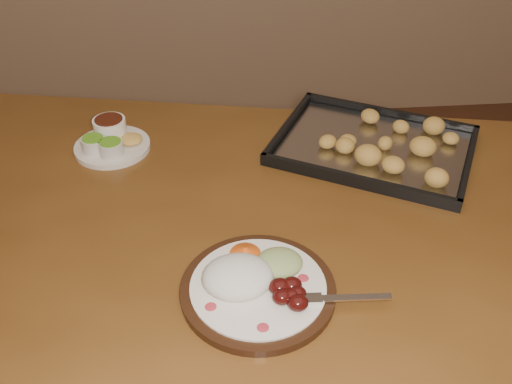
{
  "coord_description": "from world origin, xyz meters",
  "views": [
    {
      "loc": [
        -0.21,
        -0.61,
        1.49
      ],
      "look_at": [
        -0.13,
        0.33,
        0.77
      ],
      "focal_mm": 40.0,
      "sensor_mm": 36.0,
      "label": 1
    }
  ],
  "objects": [
    {
      "name": "dining_table",
      "position": [
        -0.17,
        0.28,
        0.65
      ],
      "size": [
        1.65,
        1.18,
        0.75
      ],
      "rotation": [
        0.0,
        0.0,
        -0.2
      ],
      "color": "brown",
      "rests_on": "ground"
    },
    {
      "name": "condiment_saucer",
      "position": [
        -0.46,
        0.55,
        0.77
      ],
      "size": [
        0.18,
        0.18,
        0.06
      ],
      "rotation": [
        0.0,
        0.0,
        -0.13
      ],
      "color": "silver",
      "rests_on": "dining_table"
    },
    {
      "name": "dinner_plate",
      "position": [
        -0.15,
        0.07,
        0.77
      ],
      "size": [
        0.35,
        0.27,
        0.06
      ],
      "rotation": [
        0.0,
        0.0,
        -0.4
      ],
      "color": "black",
      "rests_on": "dining_table"
    },
    {
      "name": "baking_tray",
      "position": [
        0.16,
        0.49,
        0.76
      ],
      "size": [
        0.54,
        0.49,
        0.05
      ],
      "rotation": [
        0.0,
        0.0,
        -0.49
      ],
      "color": "black",
      "rests_on": "dining_table"
    }
  ]
}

